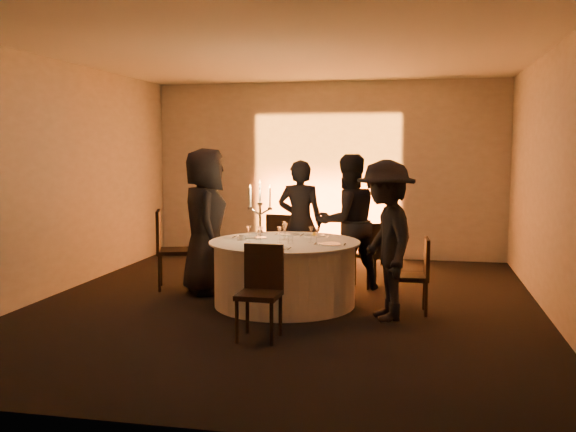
% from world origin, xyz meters
% --- Properties ---
extents(floor, '(7.00, 7.00, 0.00)m').
position_xyz_m(floor, '(0.00, 0.00, 0.00)').
color(floor, black).
rests_on(floor, ground).
extents(ceiling, '(7.00, 7.00, 0.00)m').
position_xyz_m(ceiling, '(0.00, 0.00, 3.00)').
color(ceiling, white).
rests_on(ceiling, wall_back).
extents(wall_back, '(7.00, 0.00, 7.00)m').
position_xyz_m(wall_back, '(0.00, 3.50, 1.50)').
color(wall_back, '#AFAAA3').
rests_on(wall_back, floor).
extents(wall_front, '(7.00, 0.00, 7.00)m').
position_xyz_m(wall_front, '(0.00, -3.50, 1.50)').
color(wall_front, '#AFAAA3').
rests_on(wall_front, floor).
extents(wall_left, '(0.00, 7.00, 7.00)m').
position_xyz_m(wall_left, '(-3.00, 0.00, 1.50)').
color(wall_left, '#AFAAA3').
rests_on(wall_left, floor).
extents(wall_right, '(0.00, 7.00, 7.00)m').
position_xyz_m(wall_right, '(3.00, 0.00, 1.50)').
color(wall_right, '#AFAAA3').
rests_on(wall_right, floor).
extents(uplighter_fixture, '(0.25, 0.12, 0.10)m').
position_xyz_m(uplighter_fixture, '(0.00, 3.20, 0.05)').
color(uplighter_fixture, black).
rests_on(uplighter_fixture, floor).
extents(banquet_table, '(1.80, 1.80, 0.77)m').
position_xyz_m(banquet_table, '(0.00, 0.00, 0.38)').
color(banquet_table, black).
rests_on(banquet_table, floor).
extents(chair_left, '(0.59, 0.59, 1.05)m').
position_xyz_m(chair_left, '(-1.70, 0.55, 0.60)').
color(chair_left, black).
rests_on(chair_left, floor).
extents(chair_back_left, '(0.48, 0.48, 0.93)m').
position_xyz_m(chair_back_left, '(-0.37, 1.59, 0.52)').
color(chair_back_left, black).
rests_on(chair_back_left, floor).
extents(chair_back_right, '(0.54, 0.54, 0.88)m').
position_xyz_m(chair_back_right, '(0.99, 1.18, 0.49)').
color(chair_back_right, black).
rests_on(chair_back_right, floor).
extents(chair_right, '(0.40, 0.40, 0.86)m').
position_xyz_m(chair_right, '(1.56, -0.09, 0.48)').
color(chair_right, black).
rests_on(chair_right, floor).
extents(chair_front, '(0.42, 0.42, 0.92)m').
position_xyz_m(chair_front, '(0.05, -1.36, 0.52)').
color(chair_front, black).
rests_on(chair_front, floor).
extents(guest_left, '(0.88, 1.07, 1.87)m').
position_xyz_m(guest_left, '(-1.13, 0.42, 0.94)').
color(guest_left, black).
rests_on(guest_left, floor).
extents(guest_back_left, '(0.64, 0.43, 1.72)m').
position_xyz_m(guest_back_left, '(-0.04, 1.20, 0.86)').
color(guest_back_left, black).
rests_on(guest_back_left, floor).
extents(guest_back_right, '(1.10, 1.04, 1.80)m').
position_xyz_m(guest_back_right, '(0.64, 1.00, 0.90)').
color(guest_back_right, black).
rests_on(guest_back_right, floor).
extents(guest_right, '(0.98, 1.28, 1.75)m').
position_xyz_m(guest_right, '(1.21, -0.41, 0.87)').
color(guest_right, black).
rests_on(guest_right, floor).
extents(plate_left, '(0.36, 0.25, 0.01)m').
position_xyz_m(plate_left, '(-0.51, 0.19, 0.78)').
color(plate_left, white).
rests_on(plate_left, banquet_table).
extents(plate_back_left, '(0.35, 0.26, 0.01)m').
position_xyz_m(plate_back_left, '(-0.05, 0.56, 0.78)').
color(plate_back_left, white).
rests_on(plate_back_left, banquet_table).
extents(plate_back_right, '(0.35, 0.26, 0.08)m').
position_xyz_m(plate_back_right, '(0.28, 0.48, 0.79)').
color(plate_back_right, white).
rests_on(plate_back_right, banquet_table).
extents(plate_right, '(0.36, 0.26, 0.01)m').
position_xyz_m(plate_right, '(0.57, -0.17, 0.78)').
color(plate_right, white).
rests_on(plate_right, banquet_table).
extents(plate_front, '(0.36, 0.30, 0.08)m').
position_xyz_m(plate_front, '(0.01, -0.59, 0.79)').
color(plate_front, white).
rests_on(plate_front, banquet_table).
extents(coffee_cup, '(0.11, 0.11, 0.07)m').
position_xyz_m(coffee_cup, '(-0.52, -0.03, 0.80)').
color(coffee_cup, white).
rests_on(coffee_cup, banquet_table).
extents(candelabra, '(0.30, 0.15, 0.72)m').
position_xyz_m(candelabra, '(-0.33, 0.11, 1.02)').
color(candelabra, white).
rests_on(candelabra, banquet_table).
extents(wine_glass_a, '(0.07, 0.07, 0.19)m').
position_xyz_m(wine_glass_a, '(-0.40, -0.14, 0.91)').
color(wine_glass_a, silver).
rests_on(wine_glass_a, banquet_table).
extents(wine_glass_b, '(0.07, 0.07, 0.19)m').
position_xyz_m(wine_glass_b, '(-0.02, 0.09, 0.91)').
color(wine_glass_b, silver).
rests_on(wine_glass_b, banquet_table).
extents(wine_glass_c, '(0.07, 0.07, 0.19)m').
position_xyz_m(wine_glass_c, '(-0.03, -0.15, 0.91)').
color(wine_glass_c, silver).
rests_on(wine_glass_c, banquet_table).
extents(wine_glass_d, '(0.07, 0.07, 0.19)m').
position_xyz_m(wine_glass_d, '(0.42, -0.20, 0.91)').
color(wine_glass_d, silver).
rests_on(wine_glass_d, banquet_table).
extents(wine_glass_e, '(0.07, 0.07, 0.19)m').
position_xyz_m(wine_glass_e, '(-0.25, -0.18, 0.91)').
color(wine_glass_e, silver).
rests_on(wine_glass_e, banquet_table).
extents(wine_glass_f, '(0.07, 0.07, 0.19)m').
position_xyz_m(wine_glass_f, '(-0.03, 0.21, 0.91)').
color(wine_glass_f, silver).
rests_on(wine_glass_f, banquet_table).
extents(wine_glass_g, '(0.07, 0.07, 0.19)m').
position_xyz_m(wine_glass_g, '(0.33, -0.08, 0.91)').
color(wine_glass_g, silver).
rests_on(wine_glass_g, banquet_table).
extents(wine_glass_h, '(0.07, 0.07, 0.19)m').
position_xyz_m(wine_glass_h, '(-0.09, 0.40, 0.91)').
color(wine_glass_h, silver).
rests_on(wine_glass_h, banquet_table).
extents(tumbler_a, '(0.07, 0.07, 0.09)m').
position_xyz_m(tumbler_a, '(-0.33, 0.03, 0.82)').
color(tumbler_a, silver).
rests_on(tumbler_a, banquet_table).
extents(tumbler_b, '(0.07, 0.07, 0.09)m').
position_xyz_m(tumbler_b, '(0.11, -0.19, 0.82)').
color(tumbler_b, silver).
rests_on(tumbler_b, banquet_table).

